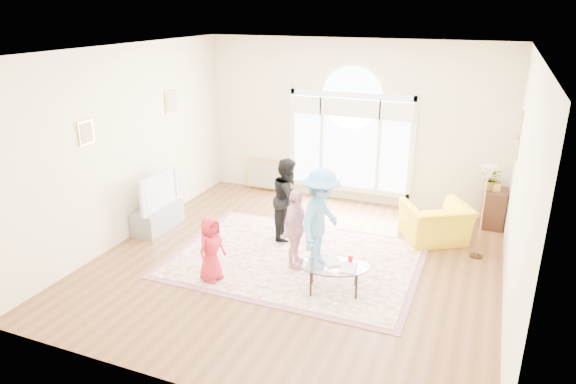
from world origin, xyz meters
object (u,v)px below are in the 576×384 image
at_px(tv_console, 158,217).
at_px(coffee_table, 334,266).
at_px(armchair, 436,223).
at_px(television, 156,190).
at_px(area_rug, 296,259).

xyz_separation_m(tv_console, coffee_table, (3.55, -0.90, 0.19)).
distance_m(tv_console, armchair, 4.83).
bearing_deg(tv_console, television, 0.00).
xyz_separation_m(area_rug, armchair, (1.93, 1.52, 0.32)).
bearing_deg(television, area_rug, -4.35).
bearing_deg(tv_console, coffee_table, -14.25).
bearing_deg(tv_console, area_rug, -4.34).
bearing_deg(coffee_table, area_rug, 124.11).
bearing_deg(television, coffee_table, -14.28).
xyz_separation_m(television, coffee_table, (3.55, -0.90, -0.34)).
xyz_separation_m(tv_console, television, (0.01, 0.00, 0.53)).
xyz_separation_m(area_rug, television, (-2.71, 0.21, 0.73)).
distance_m(area_rug, armchair, 2.48).
relative_size(coffee_table, armchair, 1.08).
height_order(area_rug, coffee_table, coffee_table).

